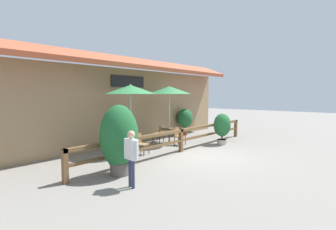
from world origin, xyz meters
The scene contains 15 objects.
ground_plane centered at (0.00, 0.00, 0.00)m, with size 60.00×60.00×0.00m, color gray.
building_facade centered at (0.00, 4.10, 2.17)m, with size 14.28×1.49×4.23m.
patio_railing centered at (0.00, 1.05, 0.70)m, with size 10.40×0.14×0.95m.
patio_umbrella_near centered at (-1.37, 2.61, 2.59)m, with size 2.10×2.10×2.82m.
dining_table_near centered at (-1.37, 2.61, 0.58)m, with size 0.83×0.83×0.73m.
chair_near_streetside centered at (-1.41, 1.98, 0.46)m, with size 0.51×0.51×0.84m.
chair_near_wallside centered at (-1.29, 3.24, 0.46)m, with size 0.44×0.44×0.84m.
patio_umbrella_middle centered at (1.14, 2.63, 2.59)m, with size 2.10×2.10×2.82m.
dining_table_middle centered at (1.14, 2.63, 0.58)m, with size 0.83×0.83×0.73m.
chair_middle_streetside centered at (1.07, 2.00, 0.46)m, with size 0.47×0.47×0.84m.
chair_middle_wallside centered at (1.12, 3.27, 0.46)m, with size 0.48×0.48×0.84m.
potted_plant_small_flowering centered at (2.58, 0.53, 0.87)m, with size 0.88×0.79×1.48m.
potted_plant_tall_tropical centered at (-3.68, 0.55, 1.12)m, with size 1.18×1.07×2.10m.
potted_plant_corner_fern centered at (3.67, 3.55, 0.98)m, with size 0.97×0.88×1.55m.
pedestrian centered at (-4.17, -0.53, 0.95)m, with size 0.24×0.52×1.49m.
Camera 1 is at (-8.61, -5.49, 2.42)m, focal length 28.00 mm.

